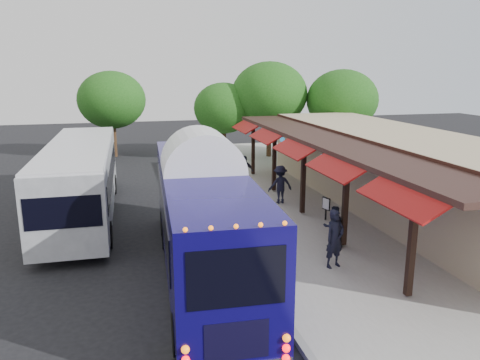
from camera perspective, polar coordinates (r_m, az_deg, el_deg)
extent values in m
plane|color=black|center=(16.34, 0.29, -9.77)|extent=(90.00, 90.00, 0.00)
cube|color=#9E9B93|center=(21.47, 10.60, -4.03)|extent=(10.00, 40.00, 0.15)
cube|color=gray|center=(19.97, -2.47, -5.16)|extent=(0.20, 40.00, 0.16)
cube|color=tan|center=(22.71, 18.84, 0.93)|extent=(5.00, 20.00, 3.60)
cube|color=black|center=(21.18, 13.39, 4.55)|extent=(0.06, 20.00, 0.60)
cube|color=#331E19|center=(20.69, 10.74, 4.76)|extent=(2.60, 20.00, 0.18)
cube|color=black|center=(13.77, 20.25, -7.11)|extent=(0.18, 0.18, 3.16)
cube|color=#980E0D|center=(13.14, 19.17, -1.83)|extent=(1.00, 3.20, 0.57)
cube|color=black|center=(17.03, 12.72, -2.70)|extent=(0.18, 0.18, 3.16)
cube|color=#980E0D|center=(16.52, 11.62, 1.67)|extent=(1.00, 3.20, 0.57)
cube|color=black|center=(20.55, 7.71, 0.28)|extent=(0.18, 0.18, 3.16)
cube|color=#980E0D|center=(20.13, 6.70, 3.95)|extent=(1.00, 3.20, 0.57)
cube|color=black|center=(24.22, 4.20, 2.38)|extent=(0.18, 0.18, 3.16)
cube|color=#980E0D|center=(23.86, 3.27, 5.50)|extent=(1.00, 3.20, 0.57)
cube|color=black|center=(27.98, 1.61, 3.91)|extent=(0.18, 0.18, 3.16)
cube|color=#980E0D|center=(27.67, 0.77, 6.62)|extent=(1.00, 3.20, 0.57)
sphere|color=#1B6094|center=(15.28, 17.69, -0.68)|extent=(0.26, 0.26, 0.26)
sphere|color=#1B6094|center=(19.59, 10.04, 2.77)|extent=(0.26, 0.26, 0.26)
sphere|color=#1B6094|center=(24.17, 5.19, 4.92)|extent=(0.26, 0.26, 0.26)
cube|color=#0E075A|center=(14.85, -4.58, -4.26)|extent=(3.04, 11.58, 3.01)
cube|color=#0E075A|center=(15.43, -4.47, -10.10)|extent=(2.99, 11.46, 0.33)
ellipsoid|color=white|center=(14.47, -4.69, 1.35)|extent=(3.03, 11.35, 0.54)
cube|color=black|center=(9.43, 1.44, -11.69)|extent=(2.00, 0.14, 1.24)
sphere|color=#FF0C0C|center=(10.59, 7.21, -19.84)|extent=(0.17, 0.17, 0.17)
cylinder|color=black|center=(11.36, -6.27, -18.20)|extent=(0.34, 1.01, 0.99)
cylinder|color=black|center=(11.80, 4.87, -16.85)|extent=(0.34, 1.01, 0.99)
cylinder|color=black|center=(18.65, -9.79, -5.35)|extent=(0.34, 1.01, 0.99)
cylinder|color=black|center=(18.92, -3.10, -4.89)|extent=(0.34, 1.01, 0.99)
cube|color=gray|center=(21.72, -18.83, 0.29)|extent=(2.82, 12.17, 2.80)
cube|color=black|center=(21.82, -22.35, 0.69)|extent=(0.18, 10.31, 1.05)
cube|color=black|center=(21.59, -15.37, 1.10)|extent=(0.18, 10.31, 1.05)
cube|color=silver|center=(21.45, -19.12, 4.03)|extent=(2.76, 11.92, 0.11)
cylinder|color=black|center=(18.16, -23.33, -6.78)|extent=(0.31, 1.02, 1.01)
cylinder|color=black|center=(17.91, -15.61, -6.43)|extent=(0.31, 1.02, 1.01)
cylinder|color=black|center=(25.65, -20.74, -0.82)|extent=(0.31, 1.02, 1.01)
cylinder|color=black|center=(25.47, -15.32, -0.51)|extent=(0.31, 1.02, 1.01)
imported|color=black|center=(15.44, 11.48, -7.02)|extent=(0.81, 0.65, 1.93)
imported|color=black|center=(17.18, 11.33, -5.58)|extent=(0.84, 0.71, 1.53)
imported|color=black|center=(24.95, 0.59, 0.96)|extent=(1.14, 0.75, 1.79)
imported|color=black|center=(22.33, 4.92, -0.54)|extent=(1.20, 0.73, 1.82)
cube|color=black|center=(20.16, 10.44, -3.48)|extent=(0.07, 0.07, 1.00)
cube|color=black|center=(20.10, 10.47, -2.86)|extent=(0.18, 0.44, 0.54)
cube|color=white|center=(20.09, 10.40, -2.87)|extent=(0.13, 0.36, 0.45)
cylinder|color=#382314|center=(34.28, -2.00, 4.72)|extent=(0.36, 0.36, 2.48)
ellipsoid|color=#1C4F13|center=(34.00, -2.03, 8.75)|extent=(4.28, 4.28, 3.64)
cylinder|color=#382314|center=(34.30, 3.55, 5.26)|extent=(0.36, 0.36, 3.14)
ellipsoid|color=#1C4F13|center=(34.00, 3.62, 10.39)|extent=(5.42, 5.42, 4.61)
cylinder|color=#382314|center=(34.38, 12.10, 4.81)|extent=(0.36, 0.36, 2.90)
ellipsoid|color=#1C4F13|center=(34.09, 12.34, 9.51)|extent=(5.00, 5.00, 4.25)
cylinder|color=#382314|center=(36.12, -15.10, 5.00)|extent=(0.36, 0.36, 2.85)
ellipsoid|color=#1C4F13|center=(35.84, -15.38, 9.40)|extent=(4.91, 4.91, 4.18)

